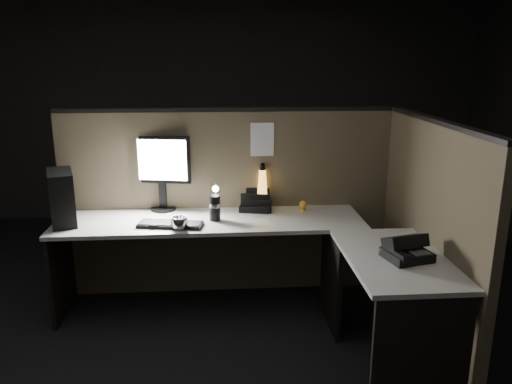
{
  "coord_description": "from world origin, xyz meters",
  "views": [
    {
      "loc": [
        -0.07,
        -2.97,
        1.92
      ],
      "look_at": [
        0.18,
        0.35,
        1.01
      ],
      "focal_mm": 35.0,
      "sensor_mm": 36.0,
      "label": 1
    }
  ],
  "objects": [
    {
      "name": "steel_mug",
      "position": [
        -0.36,
        0.39,
        0.78
      ],
      "size": [
        0.14,
        0.14,
        0.09
      ],
      "primitive_type": "imported",
      "rotation": [
        0.0,
        0.0,
        0.14
      ],
      "color": "#BABAC1",
      "rests_on": "desk"
    },
    {
      "name": "keyboard",
      "position": [
        -0.43,
        0.47,
        0.74
      ],
      "size": [
        0.49,
        0.24,
        0.02
      ],
      "primitive_type": "cube",
      "rotation": [
        0.0,
        0.0,
        -0.19
      ],
      "color": "black",
      "rests_on": "desk"
    },
    {
      "name": "partition_back",
      "position": [
        0.0,
        0.93,
        0.75
      ],
      "size": [
        2.66,
        0.06,
        1.5
      ],
      "primitive_type": "cube",
      "color": "brown",
      "rests_on": "ground"
    },
    {
      "name": "desk",
      "position": [
        0.18,
        0.25,
        0.58
      ],
      "size": [
        2.6,
        1.6,
        0.73
      ],
      "color": "#B8B5AE",
      "rests_on": "ground"
    },
    {
      "name": "travel_mug",
      "position": [
        -0.11,
        0.58,
        0.83
      ],
      "size": [
        0.08,
        0.08,
        0.19
      ],
      "primitive_type": "cylinder",
      "color": "black",
      "rests_on": "desk"
    },
    {
      "name": "desk_phone",
      "position": [
        1.04,
        -0.23,
        0.79
      ],
      "size": [
        0.3,
        0.3,
        0.15
      ],
      "rotation": [
        0.0,
        0.0,
        0.25
      ],
      "color": "black",
      "rests_on": "desk"
    },
    {
      "name": "mouse",
      "position": [
        -0.55,
        0.44,
        0.75
      ],
      "size": [
        0.09,
        0.06,
        0.03
      ],
      "primitive_type": "ellipsoid",
      "rotation": [
        0.0,
        0.0,
        -0.05
      ],
      "color": "black",
      "rests_on": "desk"
    },
    {
      "name": "organizer",
      "position": [
        0.21,
        0.83,
        0.77
      ],
      "size": [
        0.27,
        0.25,
        0.18
      ],
      "rotation": [
        0.0,
        0.0,
        -0.2
      ],
      "color": "black",
      "rests_on": "desk"
    },
    {
      "name": "floor",
      "position": [
        0.0,
        0.0,
        0.0
      ],
      "size": [
        6.0,
        6.0,
        0.0
      ],
      "primitive_type": "plane",
      "color": "black",
      "rests_on": "ground"
    },
    {
      "name": "figurine",
      "position": [
        0.59,
        0.77,
        0.78
      ],
      "size": [
        0.06,
        0.06,
        0.06
      ],
      "primitive_type": "sphere",
      "color": "#FFA028",
      "rests_on": "desk"
    },
    {
      "name": "lava_lamp",
      "position": [
        0.27,
        0.88,
        0.88
      ],
      "size": [
        0.1,
        0.1,
        0.37
      ],
      "color": "black",
      "rests_on": "desk"
    },
    {
      "name": "clip_lamp",
      "position": [
        -0.1,
        0.72,
        0.87
      ],
      "size": [
        0.05,
        0.19,
        0.25
      ],
      "color": "white",
      "rests_on": "desk"
    },
    {
      "name": "monitor",
      "position": [
        -0.52,
        0.89,
        1.09
      ],
      "size": [
        0.46,
        0.2,
        0.59
      ],
      "rotation": [
        0.0,
        0.0,
        -0.18
      ],
      "color": "black",
      "rests_on": "desk"
    },
    {
      "name": "room_shell",
      "position": [
        0.0,
        0.0,
        1.62
      ],
      "size": [
        6.0,
        6.0,
        6.0
      ],
      "color": "silver",
      "rests_on": "ground"
    },
    {
      "name": "pinned_paper",
      "position": [
        0.27,
        0.9,
        1.28
      ],
      "size": [
        0.18,
        0.0,
        0.26
      ],
      "primitive_type": "cube",
      "color": "white",
      "rests_on": "partition_back"
    },
    {
      "name": "pc_tower",
      "position": [
        -1.22,
        0.61,
        0.92
      ],
      "size": [
        0.27,
        0.4,
        0.39
      ],
      "primitive_type": "cube",
      "rotation": [
        0.0,
        0.0,
        0.32
      ],
      "color": "black",
      "rests_on": "desk"
    },
    {
      "name": "partition_right",
      "position": [
        1.33,
        0.1,
        0.75
      ],
      "size": [
        0.06,
        1.66,
        1.5
      ],
      "primitive_type": "cube",
      "color": "brown",
      "rests_on": "ground"
    }
  ]
}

